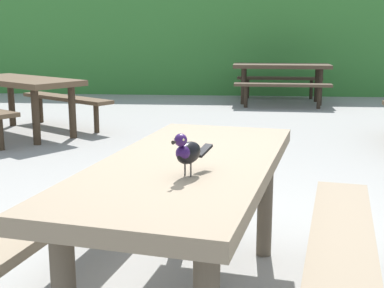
# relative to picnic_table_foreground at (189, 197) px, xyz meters

# --- Properties ---
(ground_plane) EXTENTS (60.00, 60.00, 0.00)m
(ground_plane) POSITION_rel_picnic_table_foreground_xyz_m (0.04, 0.20, -0.56)
(ground_plane) COLOR gray
(hedge_wall) EXTENTS (28.00, 2.08, 2.05)m
(hedge_wall) POSITION_rel_picnic_table_foreground_xyz_m (0.04, 9.84, 0.47)
(hedge_wall) COLOR #387A33
(hedge_wall) RESTS_ON ground
(picnic_table_foreground) EXTENTS (1.97, 2.00, 0.74)m
(picnic_table_foreground) POSITION_rel_picnic_table_foreground_xyz_m (0.00, 0.00, 0.00)
(picnic_table_foreground) COLOR #84725B
(picnic_table_foreground) RESTS_ON ground
(bird_grackle) EXTENTS (0.16, 0.27, 0.18)m
(bird_grackle) POSITION_rel_picnic_table_foreground_xyz_m (0.02, -0.29, 0.29)
(bird_grackle) COLOR black
(bird_grackle) RESTS_ON picnic_table_foreground
(picnic_table_mid_left) EXTENTS (2.36, 2.36, 0.74)m
(picnic_table_mid_left) POSITION_rel_picnic_table_foreground_xyz_m (-2.58, 4.21, 0.00)
(picnic_table_mid_left) COLOR brown
(picnic_table_mid_left) RESTS_ON ground
(picnic_table_mid_right) EXTENTS (1.83, 1.75, 0.74)m
(picnic_table_mid_right) POSITION_rel_picnic_table_foreground_xyz_m (1.05, 7.68, 0.00)
(picnic_table_mid_right) COLOR #473828
(picnic_table_mid_right) RESTS_ON ground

